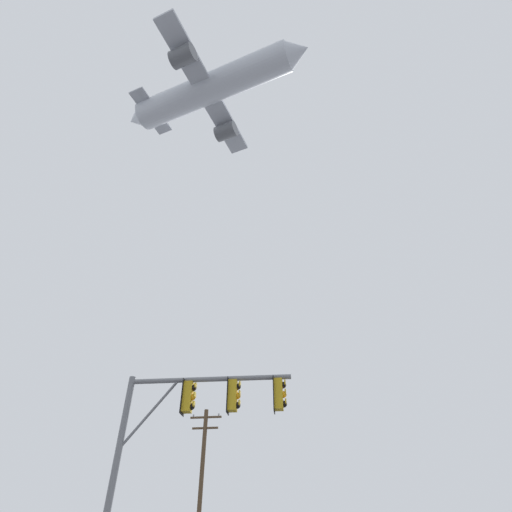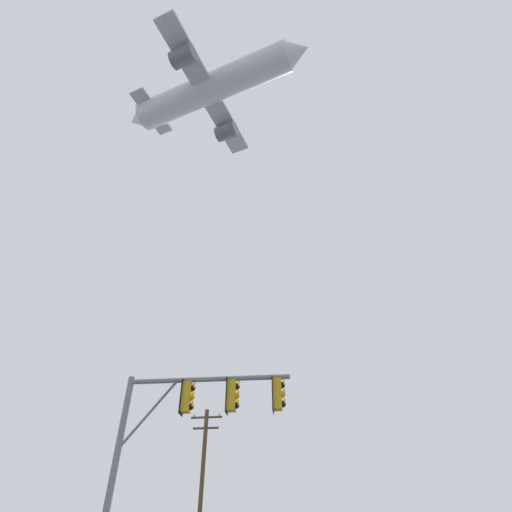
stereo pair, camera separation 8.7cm
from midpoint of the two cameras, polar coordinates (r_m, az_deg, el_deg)
name	(u,v)px [view 2 (the right image)]	position (r m, az deg, el deg)	size (l,w,h in m)	color
signal_pole_near	(189,421)	(12.56, -9.64, -22.89)	(5.17, 0.57, 5.95)	slate
utility_pole	(202,479)	(28.52, -7.87, -29.88)	(2.20, 0.28, 9.06)	brown
airplane	(212,89)	(60.74, -6.52, 23.39)	(28.73, 22.19, 7.90)	#B7BCC6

